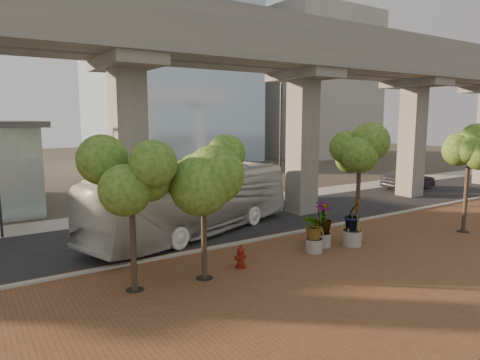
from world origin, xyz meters
TOP-DOWN VIEW (x-y plane):
  - ground at (0.00, 0.00)m, footprint 160.00×160.00m
  - brick_plaza at (0.00, -8.00)m, footprint 70.00×13.00m
  - asphalt_road at (0.00, 2.00)m, footprint 90.00×8.00m
  - curb_strip at (0.00, -2.00)m, footprint 70.00×0.25m
  - far_sidewalk at (0.00, 7.50)m, footprint 90.00×3.00m
  - transit_viaduct at (0.00, 2.00)m, footprint 72.00×5.60m
  - midrise_block at (38.00, 36.00)m, footprint 18.00×16.00m
  - transit_bus at (-2.67, 1.06)m, footprint 13.90×7.42m
  - parked_car at (20.82, 4.14)m, footprint 5.33×2.41m
  - fire_hydrant at (-3.58, -5.00)m, footprint 0.50×0.45m
  - planter_front at (0.60, -5.11)m, footprint 1.87×1.87m
  - planter_right at (1.59, -4.64)m, footprint 2.15×2.15m
  - planter_left at (3.00, -5.33)m, footprint 2.20×2.20m
  - street_tree_far_west at (-8.28, -4.85)m, footprint 3.87×3.87m
  - street_tree_near_west at (-5.50, -5.24)m, footprint 3.53×3.53m
  - street_tree_near_east at (3.70, -5.01)m, footprint 3.41×3.41m
  - street_tree_far_east at (10.32, -7.01)m, footprint 3.24×3.24m
  - streetlamp_east at (6.90, 5.37)m, footprint 0.46×1.33m

SIDE VIEW (x-z plane):
  - ground at x=0.00m, z-range 0.00..0.00m
  - asphalt_road at x=0.00m, z-range 0.00..0.04m
  - brick_plaza at x=0.00m, z-range 0.00..0.06m
  - far_sidewalk at x=0.00m, z-range 0.00..0.06m
  - curb_strip at x=0.00m, z-range 0.00..0.16m
  - fire_hydrant at x=-3.58m, z-range 0.04..1.03m
  - parked_car at x=20.82m, z-range 0.00..1.69m
  - planter_front at x=0.60m, z-range 0.28..2.34m
  - planter_right at x=1.59m, z-range 0.30..2.61m
  - planter_left at x=3.00m, z-range 0.32..2.74m
  - transit_bus at x=-2.67m, z-range 0.00..3.79m
  - street_tree_near_west at x=-5.50m, z-range 1.44..7.47m
  - street_tree_far_west at x=-8.28m, z-range 1.40..7.66m
  - street_tree_far_east at x=10.32m, z-range 1.64..7.81m
  - street_tree_near_east at x=3.70m, z-range 1.62..7.91m
  - streetlamp_east at x=6.90m, z-range 0.77..9.95m
  - transit_viaduct at x=0.00m, z-range 1.09..13.49m
  - midrise_block at x=38.00m, z-range 0.00..24.00m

